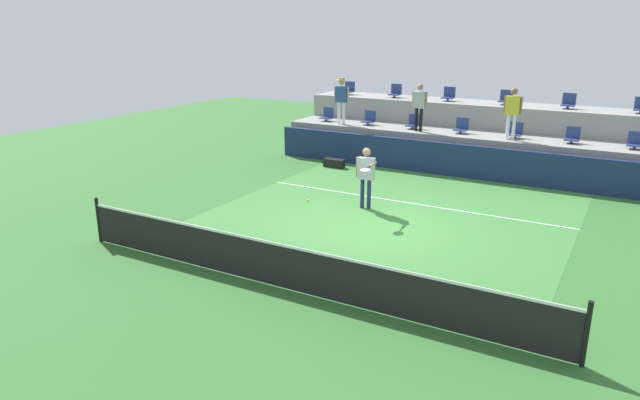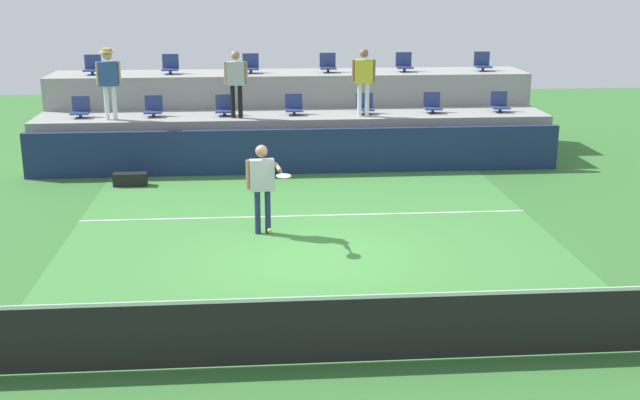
{
  "view_description": "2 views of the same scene",
  "coord_description": "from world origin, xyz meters",
  "px_view_note": "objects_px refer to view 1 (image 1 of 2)",
  "views": [
    {
      "loc": [
        5.47,
        -12.36,
        4.87
      ],
      "look_at": [
        -0.75,
        -1.42,
        1.0
      ],
      "focal_mm": 32.09,
      "sensor_mm": 36.0,
      "label": 1
    },
    {
      "loc": [
        -0.96,
        -13.18,
        4.76
      ],
      "look_at": [
        0.04,
        -0.74,
        1.22
      ],
      "focal_mm": 45.31,
      "sensor_mm": 36.0,
      "label": 2
    }
  ],
  "objects_px": {
    "stadium_chair_lower_mid_right": "(516,131)",
    "stadium_chair_lower_mid_left": "(414,123)",
    "spectator_in_white": "(419,103)",
    "tennis_ball": "(308,201)",
    "stadium_chair_lower_far_right": "(635,142)",
    "spectator_with_hat": "(341,96)",
    "stadium_chair_lower_far_left": "(327,115)",
    "stadium_chair_upper_far_left": "(349,89)",
    "stadium_chair_lower_left": "(369,119)",
    "stadium_chair_upper_right": "(569,102)",
    "tennis_player": "(366,172)",
    "equipment_bag": "(334,163)",
    "stadium_chair_lower_right": "(572,136)",
    "stadium_chair_upper_left": "(395,92)",
    "stadium_chair_upper_mid_right": "(506,98)",
    "stadium_chair_lower_center": "(462,127)",
    "spectator_in_grey": "(513,109)",
    "stadium_chair_upper_mid_left": "(449,95)"
  },
  "relations": [
    {
      "from": "stadium_chair_lower_left",
      "to": "stadium_chair_upper_mid_right",
      "type": "relative_size",
      "value": 1.0
    },
    {
      "from": "stadium_chair_lower_far_left",
      "to": "stadium_chair_upper_mid_left",
      "type": "height_order",
      "value": "stadium_chair_upper_mid_left"
    },
    {
      "from": "stadium_chair_lower_left",
      "to": "tennis_player",
      "type": "bearing_deg",
      "value": -65.75
    },
    {
      "from": "stadium_chair_lower_left",
      "to": "spectator_in_white",
      "type": "bearing_deg",
      "value": -10.39
    },
    {
      "from": "stadium_chair_lower_mid_left",
      "to": "stadium_chair_lower_right",
      "type": "xyz_separation_m",
      "value": [
        5.34,
        0.0,
        0.0
      ]
    },
    {
      "from": "stadium_chair_lower_mid_right",
      "to": "stadium_chair_lower_mid_left",
      "type": "bearing_deg",
      "value": 180.0
    },
    {
      "from": "stadium_chair_upper_right",
      "to": "tennis_player",
      "type": "relative_size",
      "value": 0.31
    },
    {
      "from": "stadium_chair_lower_far_left",
      "to": "spectator_in_white",
      "type": "height_order",
      "value": "spectator_in_white"
    },
    {
      "from": "stadium_chair_lower_mid_left",
      "to": "stadium_chair_lower_mid_right",
      "type": "height_order",
      "value": "same"
    },
    {
      "from": "spectator_with_hat",
      "to": "stadium_chair_lower_center",
      "type": "bearing_deg",
      "value": 4.85
    },
    {
      "from": "spectator_in_grey",
      "to": "spectator_in_white",
      "type": "bearing_deg",
      "value": 180.0
    },
    {
      "from": "spectator_in_white",
      "to": "spectator_in_grey",
      "type": "relative_size",
      "value": 0.98
    },
    {
      "from": "stadium_chair_upper_mid_right",
      "to": "stadium_chair_upper_mid_left",
      "type": "bearing_deg",
      "value": 180.0
    },
    {
      "from": "tennis_player",
      "to": "equipment_bag",
      "type": "relative_size",
      "value": 2.24
    },
    {
      "from": "stadium_chair_lower_right",
      "to": "stadium_chair_lower_far_right",
      "type": "xyz_separation_m",
      "value": [
        1.77,
        0.0,
        0.0
      ]
    },
    {
      "from": "stadium_chair_lower_center",
      "to": "tennis_ball",
      "type": "height_order",
      "value": "stadium_chair_lower_center"
    },
    {
      "from": "stadium_chair_lower_right",
      "to": "stadium_chair_upper_mid_left",
      "type": "bearing_deg",
      "value": 158.89
    },
    {
      "from": "stadium_chair_upper_left",
      "to": "spectator_with_hat",
      "type": "distance_m",
      "value": 2.53
    },
    {
      "from": "stadium_chair_lower_center",
      "to": "spectator_with_hat",
      "type": "height_order",
      "value": "spectator_with_hat"
    },
    {
      "from": "stadium_chair_upper_mid_left",
      "to": "stadium_chair_upper_right",
      "type": "height_order",
      "value": "same"
    },
    {
      "from": "stadium_chair_upper_left",
      "to": "tennis_player",
      "type": "xyz_separation_m",
      "value": [
        2.38,
        -7.72,
        -1.27
      ]
    },
    {
      "from": "stadium_chair_upper_mid_right",
      "to": "tennis_ball",
      "type": "height_order",
      "value": "stadium_chair_upper_mid_right"
    },
    {
      "from": "stadium_chair_upper_mid_right",
      "to": "tennis_player",
      "type": "distance_m",
      "value": 8.05
    },
    {
      "from": "stadium_chair_lower_center",
      "to": "spectator_with_hat",
      "type": "relative_size",
      "value": 0.3
    },
    {
      "from": "stadium_chair_upper_right",
      "to": "spectator_with_hat",
      "type": "bearing_deg",
      "value": -164.1
    },
    {
      "from": "stadium_chair_lower_far_right",
      "to": "spectator_in_white",
      "type": "distance_m",
      "value": 6.85
    },
    {
      "from": "stadium_chair_lower_far_left",
      "to": "spectator_in_grey",
      "type": "xyz_separation_m",
      "value": [
        7.07,
        -0.38,
        0.8
      ]
    },
    {
      "from": "stadium_chair_lower_left",
      "to": "stadium_chair_upper_mid_left",
      "type": "height_order",
      "value": "stadium_chair_upper_mid_left"
    },
    {
      "from": "stadium_chair_lower_mid_right",
      "to": "spectator_with_hat",
      "type": "xyz_separation_m",
      "value": [
        -6.34,
        -0.38,
        0.85
      ]
    },
    {
      "from": "stadium_chair_lower_mid_left",
      "to": "stadium_chair_lower_right",
      "type": "relative_size",
      "value": 1.0
    },
    {
      "from": "stadium_chair_upper_right",
      "to": "stadium_chair_lower_center",
      "type": "bearing_deg",
      "value": -150.2
    },
    {
      "from": "stadium_chair_lower_mid_left",
      "to": "spectator_in_white",
      "type": "height_order",
      "value": "spectator_in_white"
    },
    {
      "from": "stadium_chair_upper_left",
      "to": "stadium_chair_upper_mid_left",
      "type": "height_order",
      "value": "same"
    },
    {
      "from": "stadium_chair_lower_left",
      "to": "stadium_chair_lower_right",
      "type": "xyz_separation_m",
      "value": [
        7.11,
        0.0,
        0.0
      ]
    },
    {
      "from": "stadium_chair_upper_far_left",
      "to": "spectator_in_white",
      "type": "distance_m",
      "value": 4.45
    },
    {
      "from": "spectator_with_hat",
      "to": "spectator_in_white",
      "type": "height_order",
      "value": "spectator_with_hat"
    },
    {
      "from": "stadium_chair_lower_right",
      "to": "stadium_chair_upper_far_left",
      "type": "distance_m",
      "value": 9.12
    },
    {
      "from": "stadium_chair_lower_left",
      "to": "stadium_chair_upper_right",
      "type": "height_order",
      "value": "stadium_chair_upper_right"
    },
    {
      "from": "tennis_player",
      "to": "stadium_chair_upper_mid_left",
      "type": "bearing_deg",
      "value": 91.59
    },
    {
      "from": "stadium_chair_lower_far_left",
      "to": "stadium_chair_upper_mid_left",
      "type": "distance_m",
      "value": 4.7
    },
    {
      "from": "stadium_chair_lower_left",
      "to": "stadium_chair_lower_mid_left",
      "type": "distance_m",
      "value": 1.77
    },
    {
      "from": "spectator_in_white",
      "to": "tennis_ball",
      "type": "bearing_deg",
      "value": -85.8
    },
    {
      "from": "stadium_chair_upper_far_left",
      "to": "spectator_in_grey",
      "type": "relative_size",
      "value": 0.31
    },
    {
      "from": "stadium_chair_lower_far_right",
      "to": "stadium_chair_upper_mid_right",
      "type": "bearing_deg",
      "value": 157.4
    },
    {
      "from": "stadium_chair_lower_far_left",
      "to": "spectator_in_grey",
      "type": "bearing_deg",
      "value": -3.11
    },
    {
      "from": "stadium_chair_lower_mid_right",
      "to": "spectator_with_hat",
      "type": "distance_m",
      "value": 6.41
    },
    {
      "from": "stadium_chair_lower_center",
      "to": "stadium_chair_upper_mid_left",
      "type": "relative_size",
      "value": 1.0
    },
    {
      "from": "stadium_chair_upper_mid_left",
      "to": "tennis_player",
      "type": "bearing_deg",
      "value": -88.41
    },
    {
      "from": "stadium_chair_lower_far_left",
      "to": "stadium_chair_upper_far_left",
      "type": "distance_m",
      "value": 1.99
    },
    {
      "from": "stadium_chair_lower_center",
      "to": "stadium_chair_lower_right",
      "type": "relative_size",
      "value": 1.0
    }
  ]
}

